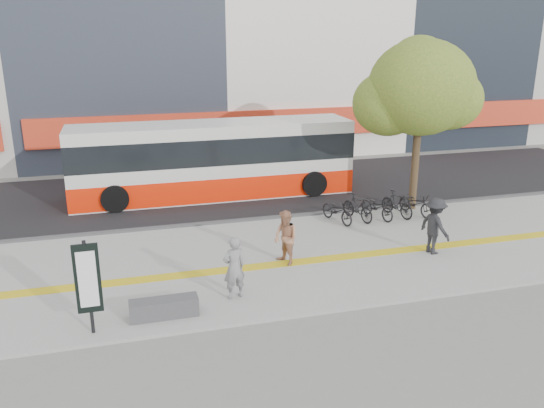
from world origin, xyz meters
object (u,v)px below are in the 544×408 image
object	(u,v)px
signboard	(88,280)
bench	(164,308)
street_tree	(419,89)
seated_woman	(234,268)
pedestrian_dark	(435,226)
bus	(213,162)
pedestrian_tan	(286,238)

from	to	relation	value
signboard	bench	bearing A→B (deg)	10.81
street_tree	seated_woman	world-z (taller)	street_tree
pedestrian_dark	street_tree	bearing A→B (deg)	-32.91
bench	bus	size ratio (longest dim) A/B	0.14
street_tree	pedestrian_dark	xyz separation A→B (m)	(-1.57, -4.23, -3.57)
signboard	street_tree	xyz separation A→B (m)	(11.38, 6.33, 3.15)
signboard	bus	size ratio (longest dim) A/B	0.20
bus	pedestrian_tan	bearing A→B (deg)	-84.11
bus	seated_woman	world-z (taller)	bus
bench	street_tree	bearing A→B (deg)	31.62
seated_woman	signboard	bearing A→B (deg)	-1.48
bench	pedestrian_tan	world-z (taller)	pedestrian_tan
bench	seated_woman	bearing A→B (deg)	16.09
bench	seated_woman	size ratio (longest dim) A/B	0.98
bus	seated_woman	size ratio (longest dim) A/B	6.86
bench	pedestrian_dark	distance (m)	8.43
bench	signboard	size ratio (longest dim) A/B	0.73
street_tree	bus	distance (m)	8.39
bench	signboard	distance (m)	1.94
seated_woman	pedestrian_dark	size ratio (longest dim) A/B	0.94
seated_woman	pedestrian_tan	size ratio (longest dim) A/B	1.02
seated_woman	street_tree	bearing A→B (deg)	-160.52
signboard	pedestrian_dark	distance (m)	10.04
signboard	pedestrian_tan	xyz separation A→B (m)	(5.25, 2.49, -0.49)
seated_woman	bench	bearing A→B (deg)	0.98
bench	bus	distance (m)	10.18
signboard	pedestrian_dark	xyz separation A→B (m)	(9.81, 2.09, -0.42)
signboard	pedestrian_dark	world-z (taller)	signboard
pedestrian_tan	pedestrian_dark	distance (m)	4.57
pedestrian_tan	seated_woman	bearing A→B (deg)	-68.65
signboard	pedestrian_dark	size ratio (longest dim) A/B	1.27
street_tree	pedestrian_tan	bearing A→B (deg)	-147.97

